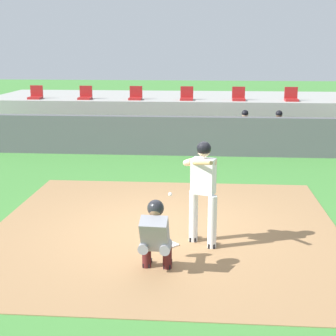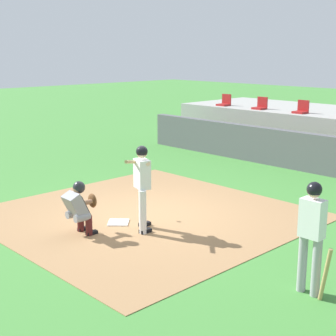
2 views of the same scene
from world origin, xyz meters
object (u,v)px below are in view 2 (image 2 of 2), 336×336
at_px(stadium_seat_0, 225,102).
at_px(stadium_seat_2, 301,110).
at_px(batter_at_plate, 142,182).
at_px(on_deck_batter, 312,231).
at_px(stadium_seat_1, 261,106).
at_px(catcher_crouched, 80,206).
at_px(home_plate, 118,222).

distance_m(stadium_seat_0, stadium_seat_2, 3.71).
xyz_separation_m(batter_at_plate, on_deck_batter, (3.92, -0.01, -0.02)).
distance_m(stadium_seat_1, stadium_seat_2, 1.86).
bearing_deg(on_deck_batter, stadium_seat_1, 129.52).
relative_size(catcher_crouched, on_deck_batter, 1.17).
bearing_deg(stadium_seat_2, home_plate, -79.66).
distance_m(home_plate, stadium_seat_0, 11.70).
bearing_deg(stadium_seat_1, catcher_crouched, -71.56).
distance_m(batter_at_plate, on_deck_batter, 3.92).
bearing_deg(on_deck_batter, home_plate, -178.86).
height_order(batter_at_plate, on_deck_batter, batter_at_plate).
height_order(home_plate, batter_at_plate, batter_at_plate).
height_order(home_plate, stadium_seat_1, stadium_seat_1).
bearing_deg(stadium_seat_1, stadium_seat_2, 0.00).
relative_size(home_plate, stadium_seat_0, 0.92).
bearing_deg(stadium_seat_1, batter_at_plate, -66.39).
relative_size(batter_at_plate, stadium_seat_0, 3.76).
bearing_deg(catcher_crouched, stadium_seat_1, 108.44).
distance_m(batter_at_plate, stadium_seat_1, 11.01).
distance_m(home_plate, batter_at_plate, 1.23).
bearing_deg(stadium_seat_2, batter_at_plate, -75.81).
distance_m(on_deck_batter, stadium_seat_0, 14.34).
height_order(catcher_crouched, stadium_seat_1, stadium_seat_1).
xyz_separation_m(stadium_seat_0, stadium_seat_2, (3.71, 0.00, 0.00)).
bearing_deg(stadium_seat_0, catcher_crouched, -63.44).
bearing_deg(on_deck_batter, catcher_crouched, -166.97).
relative_size(stadium_seat_0, stadium_seat_2, 1.00).
relative_size(catcher_crouched, stadium_seat_1, 4.34).
distance_m(on_deck_batter, stadium_seat_1, 13.09).
height_order(on_deck_batter, stadium_seat_0, stadium_seat_0).
bearing_deg(home_plate, batter_at_plate, 8.20).
relative_size(home_plate, stadium_seat_2, 0.92).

